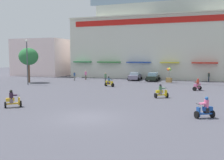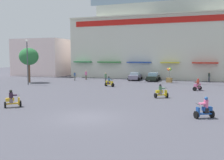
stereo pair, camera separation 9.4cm
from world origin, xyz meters
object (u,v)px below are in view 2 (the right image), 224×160
plaza_tree_0 (29,57)px  pedestrian_3 (86,75)px  parked_car_0 (135,76)px  scooter_rider_7 (197,85)px  pedestrian_0 (209,76)px  parked_car_1 (153,77)px  scooter_rider_5 (12,100)px  pedestrian_2 (106,77)px  pedestrian_1 (75,75)px  scooter_rider_4 (109,82)px  streetlamp_near (27,59)px  balloon_vendor_cart (169,76)px  scooter_rider_6 (161,92)px  scooter_rider_2 (205,109)px

plaza_tree_0 → pedestrian_3: size_ratio=3.38×
parked_car_0 → pedestrian_3: pedestrian_3 is taller
scooter_rider_7 → pedestrian_0: bearing=81.1°
parked_car_0 → pedestrian_3: (-8.89, -1.98, 0.21)m
parked_car_1 → scooter_rider_5: (-7.50, -26.43, -0.12)m
pedestrian_2 → pedestrian_1: bearing=169.0°
pedestrian_0 → scooter_rider_4: bearing=-139.8°
pedestrian_2 → streetlamp_near: bearing=-147.6°
parked_car_0 → parked_car_1: (3.35, -0.23, -0.00)m
plaza_tree_0 → streetlamp_near: streetlamp_near is taller
pedestrian_1 → pedestrian_2: (6.33, -1.23, -0.01)m
plaza_tree_0 → scooter_rider_7: (26.41, -1.01, -3.64)m
pedestrian_0 → balloon_vendor_cart: bearing=-153.2°
plaza_tree_0 → scooter_rider_4: 14.91m
balloon_vendor_cart → parked_car_1: bearing=150.5°
parked_car_1 → scooter_rider_6: bearing=-77.8°
parked_car_0 → parked_car_1: parked_car_1 is taller
scooter_rider_2 → scooter_rider_5: bearing=-174.6°
parked_car_1 → pedestrian_1: size_ratio=2.62×
plaza_tree_0 → pedestrian_1: bearing=40.1°
scooter_rider_7 → balloon_vendor_cart: size_ratio=0.61×
scooter_rider_2 → pedestrian_3: size_ratio=0.90×
scooter_rider_5 → pedestrian_3: size_ratio=0.89×
scooter_rider_4 → scooter_rider_6: bearing=-41.2°
scooter_rider_5 → pedestrian_1: pedestrian_1 is taller
parked_car_1 → scooter_rider_4: (-4.59, -10.17, -0.14)m
scooter_rider_7 → pedestrian_0: (1.87, 11.88, 0.33)m
scooter_rider_7 → pedestrian_2: bearing=161.8°
scooter_rider_4 → pedestrian_0: pedestrian_0 is taller
parked_car_0 → scooter_rider_2: size_ratio=2.71×
scooter_rider_2 → scooter_rider_7: (-0.47, 14.65, 0.02)m
scooter_rider_6 → pedestrian_1: 21.44m
parked_car_0 → scooter_rider_2: 27.60m
pedestrian_0 → scooter_rider_2: bearing=-93.0°
pedestrian_0 → pedestrian_2: pedestrian_0 is taller
scooter_rider_7 → pedestrian_1: 21.42m
scooter_rider_7 → balloon_vendor_cart: balloon_vendor_cart is taller
pedestrian_2 → parked_car_1: bearing=39.5°
scooter_rider_2 → pedestrian_3: bearing=130.9°
plaza_tree_0 → pedestrian_2: size_ratio=3.42×
parked_car_1 → pedestrian_1: bearing=-161.5°
scooter_rider_6 → pedestrian_2: 15.95m
scooter_rider_6 → streetlamp_near: 21.84m
scooter_rider_4 → pedestrian_1: pedestrian_1 is taller
plaza_tree_0 → scooter_rider_6: bearing=-19.7°
plaza_tree_0 → scooter_rider_6: 24.52m
streetlamp_near → pedestrian_0: bearing=27.4°
pedestrian_2 → scooter_rider_5: bearing=-91.8°
pedestrian_1 → pedestrian_3: pedestrian_3 is taller
streetlamp_near → scooter_rider_2: bearing=-27.2°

